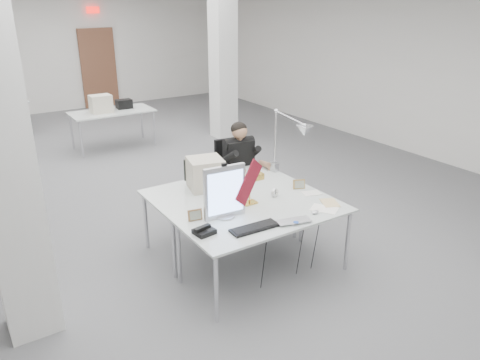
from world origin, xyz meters
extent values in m
cube|color=#5B5B5D|center=(0.00, 0.00, -0.01)|extent=(10.00, 14.00, 0.02)
cube|color=silver|center=(0.00, 7.01, 1.60)|extent=(10.00, 0.02, 3.20)
cube|color=silver|center=(5.01, 0.00, 1.60)|extent=(0.02, 14.00, 3.20)
cube|color=white|center=(-2.30, -2.00, 1.60)|extent=(0.45, 0.45, 3.20)
cube|color=white|center=(2.50, 2.50, 1.60)|extent=(0.45, 0.45, 3.20)
cube|color=brown|center=(1.20, 6.94, 1.05)|extent=(0.95, 0.08, 2.10)
cube|color=red|center=(1.20, 6.90, 2.55)|extent=(0.32, 0.06, 0.16)
cube|color=silver|center=(0.00, -2.50, 0.74)|extent=(1.80, 0.90, 0.02)
cube|color=silver|center=(0.00, -1.60, 0.74)|extent=(1.80, 0.90, 0.02)
cube|color=silver|center=(0.20, 3.00, 0.74)|extent=(1.60, 0.80, 0.02)
cube|color=#B5B4B9|center=(-0.39, -2.32, 1.03)|extent=(0.45, 0.09, 0.56)
cube|color=maroon|center=(-0.12, -2.35, 1.09)|extent=(0.43, 0.15, 0.48)
cube|color=black|center=(-0.29, -2.71, 0.77)|extent=(0.51, 0.19, 0.02)
imported|color=silver|center=(0.11, -2.86, 0.77)|extent=(0.40, 0.31, 0.03)
ellipsoid|color=silver|center=(0.44, -2.77, 0.77)|extent=(0.10, 0.09, 0.04)
cube|color=black|center=(-0.75, -2.53, 0.78)|extent=(0.21, 0.19, 0.05)
cube|color=#966841|center=(-0.69, -2.22, 0.81)|extent=(0.15, 0.06, 0.12)
cube|color=#AD874A|center=(0.74, -2.15, 0.81)|extent=(0.15, 0.09, 0.11)
cylinder|color=silver|center=(0.35, -2.18, 0.81)|extent=(0.11, 0.07, 0.10)
cube|color=white|center=(0.60, -2.74, 0.76)|extent=(0.31, 0.34, 0.01)
cube|color=#D4B67E|center=(0.76, -2.66, 0.76)|extent=(0.26, 0.29, 0.01)
cube|color=silver|center=(0.77, -2.34, 0.76)|extent=(0.24, 0.20, 0.01)
cube|color=#BCB29C|center=(-0.18, -1.53, 0.94)|extent=(0.46, 0.45, 0.37)
camera|label=1|loc=(-2.64, -6.07, 2.88)|focal=35.00mm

